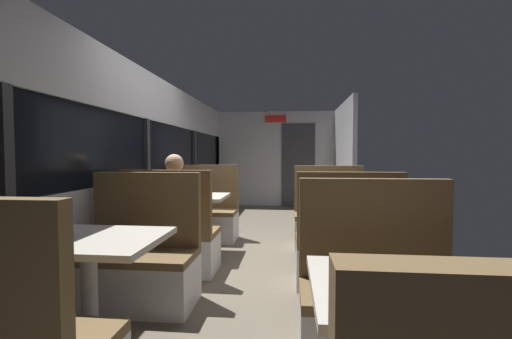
# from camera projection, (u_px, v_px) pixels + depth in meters

# --- Properties ---
(ground_plane) EXTENTS (3.30, 9.20, 0.02)m
(ground_plane) POSITION_uv_depth(u_px,v_px,m) (260.00, 258.00, 4.12)
(ground_plane) COLOR #665B4C
(carriage_window_panel_left) EXTENTS (0.09, 8.48, 2.30)m
(carriage_window_panel_left) POSITION_uv_depth(u_px,v_px,m) (145.00, 166.00, 4.22)
(carriage_window_panel_left) COLOR #B2B2B7
(carriage_window_panel_left) RESTS_ON ground_plane
(carriage_end_bulkhead) EXTENTS (2.90, 0.11, 2.30)m
(carriage_end_bulkhead) POSITION_uv_depth(u_px,v_px,m) (278.00, 159.00, 8.23)
(carriage_end_bulkhead) COLOR #B2B2B7
(carriage_end_bulkhead) RESTS_ON ground_plane
(carriage_aisle_panel_right) EXTENTS (0.08, 2.40, 2.30)m
(carriage_aisle_panel_right) POSITION_uv_depth(u_px,v_px,m) (344.00, 160.00, 6.90)
(carriage_aisle_panel_right) COLOR #B2B2B7
(carriage_aisle_panel_right) RESTS_ON ground_plane
(dining_table_near_window) EXTENTS (0.90, 0.70, 0.74)m
(dining_table_near_window) POSITION_uv_depth(u_px,v_px,m) (89.00, 253.00, 2.10)
(dining_table_near_window) COLOR #9E9EA3
(dining_table_near_window) RESTS_ON ground_plane
(bench_near_window_facing_entry) EXTENTS (0.95, 0.50, 1.10)m
(bench_near_window_facing_entry) POSITION_uv_depth(u_px,v_px,m) (139.00, 265.00, 2.81)
(bench_near_window_facing_entry) COLOR silver
(bench_near_window_facing_entry) RESTS_ON ground_plane
(dining_table_mid_window) EXTENTS (0.90, 0.70, 0.74)m
(dining_table_mid_window) POSITION_uv_depth(u_px,v_px,m) (191.00, 203.00, 4.26)
(dining_table_mid_window) COLOR #9E9EA3
(dining_table_mid_window) RESTS_ON ground_plane
(bench_mid_window_facing_end) EXTENTS (0.95, 0.50, 1.10)m
(bench_mid_window_facing_end) POSITION_uv_depth(u_px,v_px,m) (172.00, 242.00, 3.58)
(bench_mid_window_facing_end) COLOR silver
(bench_mid_window_facing_end) RESTS_ON ground_plane
(bench_mid_window_facing_entry) EXTENTS (0.95, 0.50, 1.10)m
(bench_mid_window_facing_entry) POSITION_uv_depth(u_px,v_px,m) (205.00, 217.00, 4.97)
(bench_mid_window_facing_entry) COLOR silver
(bench_mid_window_facing_entry) RESTS_ON ground_plane
(dining_table_front_aisle) EXTENTS (0.90, 0.70, 0.74)m
(dining_table_front_aisle) POSITION_uv_depth(u_px,v_px,m) (426.00, 311.00, 1.33)
(dining_table_front_aisle) COLOR #9E9EA3
(dining_table_front_aisle) RESTS_ON ground_plane
(bench_front_aisle_facing_entry) EXTENTS (0.95, 0.50, 1.10)m
(bench_front_aisle_facing_entry) POSITION_uv_depth(u_px,v_px,m) (379.00, 308.00, 2.03)
(bench_front_aisle_facing_entry) COLOR silver
(bench_front_aisle_facing_entry) RESTS_ON ground_plane
(dining_table_rear_aisle) EXTENTS (0.90, 0.70, 0.74)m
(dining_table_rear_aisle) POSITION_uv_depth(u_px,v_px,m) (337.00, 208.00, 3.88)
(dining_table_rear_aisle) COLOR #9E9EA3
(dining_table_rear_aisle) RESTS_ON ground_plane
(bench_rear_aisle_facing_end) EXTENTS (0.95, 0.50, 1.10)m
(bench_rear_aisle_facing_end) POSITION_uv_depth(u_px,v_px,m) (347.00, 252.00, 3.20)
(bench_rear_aisle_facing_end) COLOR silver
(bench_rear_aisle_facing_end) RESTS_ON ground_plane
(bench_rear_aisle_facing_entry) EXTENTS (0.95, 0.50, 1.10)m
(bench_rear_aisle_facing_entry) POSITION_uv_depth(u_px,v_px,m) (329.00, 223.00, 4.59)
(bench_rear_aisle_facing_entry) COLOR silver
(bench_rear_aisle_facing_entry) RESTS_ON ground_plane
(seated_passenger) EXTENTS (0.47, 0.55, 1.26)m
(seated_passenger) POSITION_uv_depth(u_px,v_px,m) (174.00, 221.00, 3.64)
(seated_passenger) COLOR #26262D
(seated_passenger) RESTS_ON ground_plane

